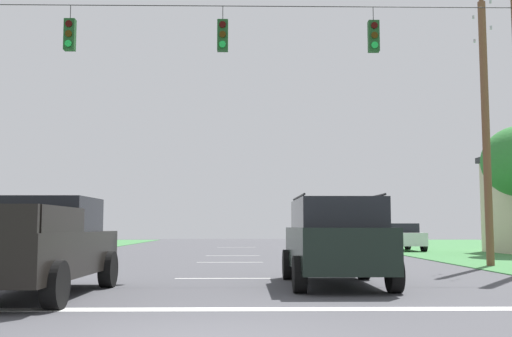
# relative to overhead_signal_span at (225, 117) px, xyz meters

# --- Properties ---
(stop_bar_stripe) EXTENTS (15.12, 0.45, 0.01)m
(stop_bar_stripe) POSITION_rel_overhead_signal_span_xyz_m (0.01, -7.67, -4.58)
(stop_bar_stripe) COLOR white
(stop_bar_stripe) RESTS_ON ground
(lane_dash_0) EXTENTS (2.50, 0.15, 0.01)m
(lane_dash_0) POSITION_rel_overhead_signal_span_xyz_m (0.01, -1.67, -4.58)
(lane_dash_0) COLOR white
(lane_dash_0) RESTS_ON ground
(lane_dash_1) EXTENTS (2.50, 0.15, 0.01)m
(lane_dash_1) POSITION_rel_overhead_signal_span_xyz_m (0.01, 5.56, -4.58)
(lane_dash_1) COLOR white
(lane_dash_1) RESTS_ON ground
(lane_dash_2) EXTENTS (2.50, 0.15, 0.01)m
(lane_dash_2) POSITION_rel_overhead_signal_span_xyz_m (0.01, 10.86, -4.58)
(lane_dash_2) COLOR white
(lane_dash_2) RESTS_ON ground
(lane_dash_3) EXTENTS (2.50, 0.15, 0.01)m
(lane_dash_3) POSITION_rel_overhead_signal_span_xyz_m (0.01, 22.28, -4.58)
(lane_dash_3) COLOR white
(lane_dash_3) RESTS_ON ground
(overhead_signal_span) EXTENTS (17.88, 0.31, 8.36)m
(overhead_signal_span) POSITION_rel_overhead_signal_span_xyz_m (0.00, 0.00, 0.00)
(overhead_signal_span) COLOR brown
(overhead_signal_span) RESTS_ON ground
(pickup_truck) EXTENTS (2.34, 5.43, 1.95)m
(pickup_truck) POSITION_rel_overhead_signal_span_xyz_m (-3.49, -5.73, -3.62)
(pickup_truck) COLOR black
(pickup_truck) RESTS_ON ground
(suv_black) EXTENTS (2.22, 4.80, 2.05)m
(suv_black) POSITION_rel_overhead_signal_span_xyz_m (2.68, -3.65, -3.53)
(suv_black) COLOR black
(suv_black) RESTS_ON ground
(distant_car_crossing_white) EXTENTS (2.16, 4.37, 1.52)m
(distant_car_crossing_white) POSITION_rel_overhead_signal_span_xyz_m (9.17, 16.23, -3.80)
(distant_car_crossing_white) COLOR silver
(distant_car_crossing_white) RESTS_ON ground
(utility_pole_mid_right) EXTENTS (0.26, 1.65, 9.84)m
(utility_pole_mid_right) POSITION_rel_overhead_signal_span_xyz_m (8.94, 2.98, 0.36)
(utility_pole_mid_right) COLOR brown
(utility_pole_mid_right) RESTS_ON ground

